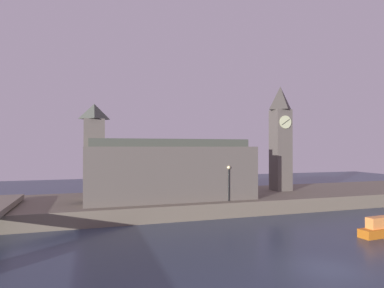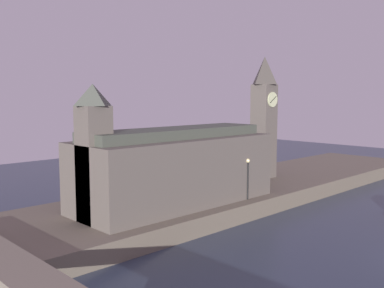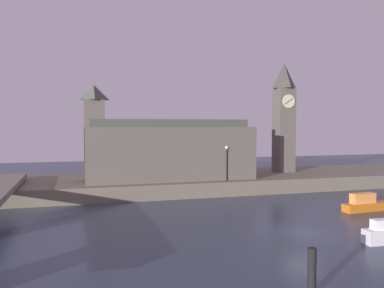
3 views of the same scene
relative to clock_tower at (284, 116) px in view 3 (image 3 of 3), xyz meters
The scene contains 7 objects.
ground_plane 24.58m from the clock_tower, 116.12° to the right, with size 120.00×120.00×0.00m, color #2D384C.
far_embankment 12.73m from the clock_tower, behind, with size 70.00×12.00×1.50m, color #6B6051.
clock_tower is the anchor object (origin of this frame).
parliament_hall 16.03m from the clock_tower, behind, with size 17.60×6.62×9.82m.
streetlamp 12.02m from the clock_tower, 150.15° to the right, with size 0.36×0.36×3.60m.
mooring_post_left 33.97m from the clock_tower, 117.02° to the right, with size 0.37×0.37×2.00m, color black.
boat_patrol_orange 17.96m from the clock_tower, 92.28° to the right, with size 5.34×1.42×1.76m.
Camera 3 is at (-14.51, -23.53, 7.22)m, focal length 37.63 mm.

